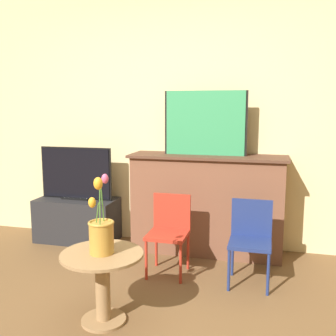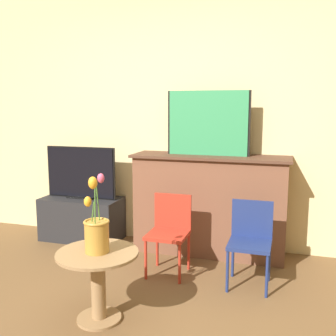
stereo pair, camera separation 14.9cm
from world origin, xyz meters
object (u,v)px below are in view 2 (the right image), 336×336
(painting, at_px, (208,123))
(chair_red, at_px, (170,228))
(tv_monitor, at_px, (81,173))
(vase_tulips, at_px, (97,231))
(chair_blue, at_px, (251,237))

(painting, distance_m, chair_red, 1.08)
(tv_monitor, bearing_deg, vase_tulips, -57.06)
(chair_red, bearing_deg, vase_tulips, -104.22)
(vase_tulips, bearing_deg, chair_blue, 43.33)
(chair_red, relative_size, vase_tulips, 1.30)
(chair_blue, bearing_deg, vase_tulips, -136.67)
(chair_blue, xyz_separation_m, vase_tulips, (-0.93, -0.88, 0.23))
(tv_monitor, height_order, chair_red, tv_monitor)
(tv_monitor, xyz_separation_m, chair_blue, (1.87, -0.57, -0.34))
(tv_monitor, xyz_separation_m, chair_red, (1.17, -0.54, -0.34))
(chair_red, distance_m, vase_tulips, 0.96)
(chair_red, distance_m, chair_blue, 0.70)
(chair_red, xyz_separation_m, vase_tulips, (-0.23, -0.91, 0.23))
(chair_red, bearing_deg, painting, 69.94)
(chair_red, bearing_deg, tv_monitor, 155.06)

